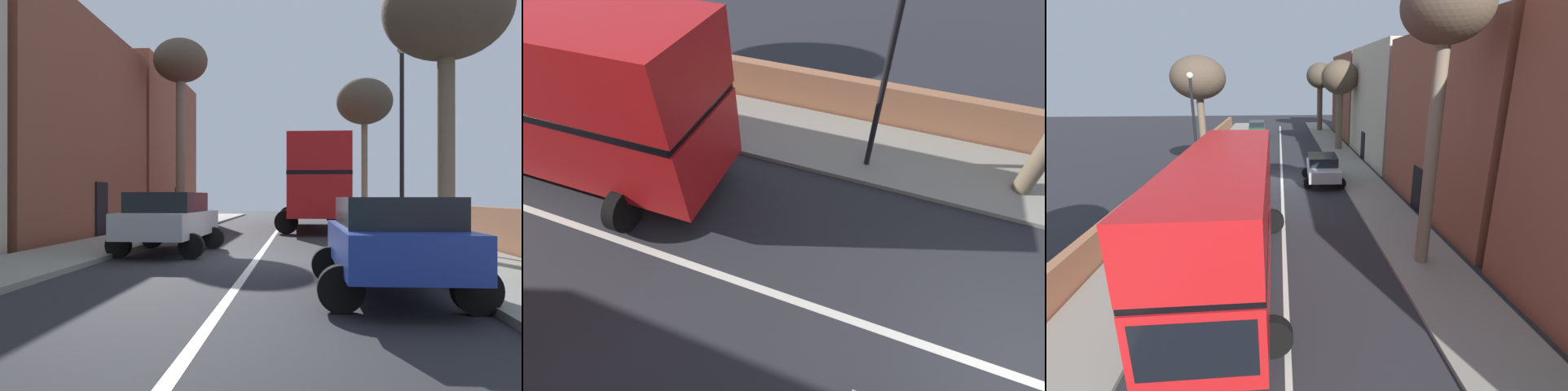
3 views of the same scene
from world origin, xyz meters
The scene contains 16 objects.
ground_plane centered at (0.00, 0.00, 0.00)m, with size 84.00×84.00×0.00m, color #28282D.
road_centre_line centered at (0.00, 0.00, 0.00)m, with size 0.16×54.00×0.01m, color silver.
sidewalk_left centered at (-4.90, 0.00, 0.06)m, with size 2.60×60.00×0.12m, color gray.
sidewalk_right centered at (4.90, 0.00, 0.06)m, with size 2.60×60.00×0.12m, color gray.
terraced_houses_left centered at (-8.50, 0.23, 4.28)m, with size 4.07×47.52×9.00m.
boundary_wall_right centered at (6.45, 0.00, 0.63)m, with size 0.36×54.00×1.25m, color #9E6647.
double_decker_bus centered at (1.70, 11.96, 2.35)m, with size 3.67×10.60×4.06m.
parked_car_green_right_0 centered at (2.50, -17.80, 0.96)m, with size 2.51×4.58×1.68m.
parked_car_blue_right_1 centered at (2.50, -4.93, 0.89)m, with size 2.43×4.01×1.54m.
parked_car_silver_left_2 centered at (-2.50, 0.82, 0.95)m, with size 2.64×4.22×1.66m.
street_tree_left_0 centered at (-4.72, 11.43, 7.74)m, with size 2.62×2.62×9.05m.
street_tree_left_2 centered at (-4.77, -22.29, 6.13)m, with size 3.16×3.16×7.70m.
street_tree_right_3 centered at (4.67, 0.01, 6.05)m, with size 3.14×3.14×7.28m.
street_tree_left_4 centered at (-5.15, -9.90, 5.98)m, with size 3.19×3.19×7.49m.
lamppost_right centered at (4.30, 3.73, 3.81)m, with size 0.32×0.32×6.31m.
litter_bin_right centered at (5.30, -3.65, 0.72)m, with size 0.55×0.55×1.19m.
Camera 3 is at (0.07, 22.64, 6.19)m, focal length 25.44 mm.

